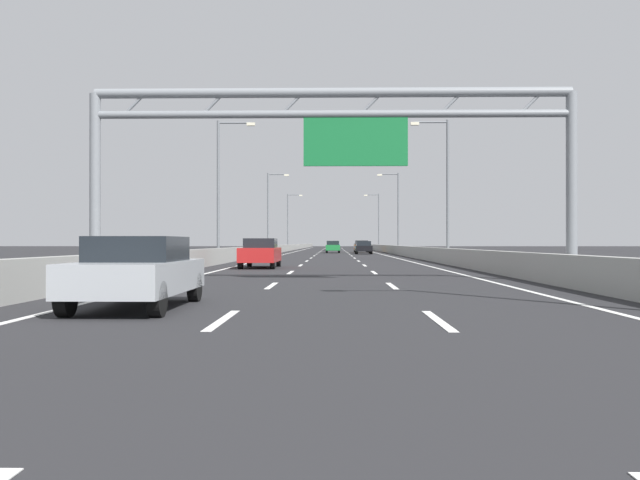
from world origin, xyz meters
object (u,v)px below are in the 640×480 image
Objects in this scene: silver_car at (138,271)px; green_car at (333,247)px; streetlamp_right_far at (396,208)px; red_car at (261,253)px; streetlamp_left_mid at (222,182)px; streetlamp_right_mid at (444,181)px; black_car at (363,247)px; blue_car at (334,245)px; white_car at (333,246)px; streetlamp_left_far at (270,208)px; sign_gantry at (335,135)px; orange_car at (361,246)px; streetlamp_left_distant at (289,218)px; streetlamp_right_distant at (377,218)px.

green_car is at bearing 86.93° from silver_car.
red_car is (-11.15, -45.66, -4.63)m from streetlamp_right_far.
red_car is (3.78, -10.89, -4.63)m from streetlamp_left_mid.
streetlamp_right_mid is 31.05m from black_car.
white_car is (-0.29, -13.70, -0.04)m from blue_car.
black_car is at bearing -21.79° from streetlamp_left_far.
sign_gantry is at bearing 66.13° from silver_car.
streetlamp_left_far reaches higher than orange_car.
white_car is 0.90× the size of red_car.
streetlamp_left_distant is at bearing 92.69° from red_car.
sign_gantry is 3.39× the size of green_car.
streetlamp_right_mid is 2.21× the size of silver_car.
streetlamp_left_far reaches higher than red_car.
streetlamp_right_mid reaches higher than red_car.
red_car is 55.07m from orange_car.
white_car is at bearing 90.19° from green_car.
streetlamp_right_distant is at bearing -40.72° from blue_car.
black_car is (10.87, -39.12, -4.67)m from streetlamp_left_distant.
streetlamp_right_far is 37.84m from streetlamp_left_distant.
red_car is at bearing -135.67° from streetlamp_right_mid.
black_car reaches higher than silver_car.
streetlamp_right_far is 2.04× the size of red_car.
green_car is at bearing 25.87° from streetlamp_left_far.
streetlamp_left_distant is 2.02× the size of green_car.
streetlamp_right_far is at bearing -25.74° from green_car.
streetlamp_right_distant is at bearing 77.88° from streetlamp_left_mid.
streetlamp_right_distant is 32.38m from green_car.
black_car is at bearing -133.09° from streetlamp_right_far.
streetlamp_right_mid is (7.36, 23.43, 0.57)m from sign_gantry.
streetlamp_right_far and streetlamp_left_distant have the same top height.
streetlamp_right_far is 47.23m from red_car.
red_car is at bearing -87.31° from streetlamp_left_distant.
streetlamp_right_far is at bearing -66.76° from streetlamp_left_distant.
blue_car is 1.00× the size of orange_car.
streetlamp_left_distant reaches higher than red_car.
streetlamp_left_distant is 2.10× the size of black_car.
white_car is (7.36, 62.11, -4.66)m from streetlamp_left_mid.
green_car is (7.44, 38.38, -4.63)m from streetlamp_left_mid.
streetlamp_right_distant reaches higher than silver_car.
streetlamp_right_mid is at bearing 72.55° from sign_gantry.
black_car is at bearing -85.95° from blue_car.
red_car is (-11.15, -80.44, -4.63)m from streetlamp_right_distant.
streetlamp_left_mid is 45.33m from orange_car.
sign_gantry reaches higher than orange_car.
streetlamp_left_mid is 71.13m from streetlamp_right_distant.
white_car is (-0.08, 23.72, -0.03)m from green_car.
streetlamp_right_distant reaches higher than black_car.
silver_car is (-4.01, -108.09, -0.04)m from blue_car.
streetlamp_left_far is (0.00, 34.77, 0.00)m from streetlamp_left_mid.
streetlamp_left_mid is 62.71m from white_car.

